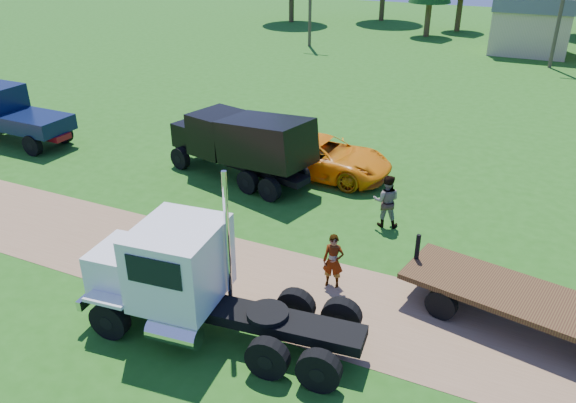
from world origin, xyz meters
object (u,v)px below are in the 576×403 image
at_px(spectator_a, 333,261).
at_px(orange_pickup, 323,156).
at_px(black_dump_truck, 243,142).
at_px(white_semi_tractor, 184,279).
at_px(navy_truck, 9,114).
at_px(flatbed_trailer, 536,307).

bearing_deg(spectator_a, orange_pickup, 104.90).
distance_m(black_dump_truck, orange_pickup, 3.52).
height_order(white_semi_tractor, orange_pickup, white_semi_tractor).
height_order(white_semi_tractor, black_dump_truck, white_semi_tractor).
distance_m(white_semi_tractor, black_dump_truck, 9.93).
xyz_separation_m(black_dump_truck, navy_truck, (-12.76, -0.85, -0.29)).
relative_size(white_semi_tractor, flatbed_trailer, 1.04).
bearing_deg(orange_pickup, navy_truck, 102.55).
bearing_deg(spectator_a, black_dump_truck, 128.02).
bearing_deg(spectator_a, navy_truck, 156.11).
xyz_separation_m(white_semi_tractor, navy_truck, (-16.23, 8.46, -0.14)).
distance_m(flatbed_trailer, spectator_a, 5.59).
bearing_deg(flatbed_trailer, navy_truck, -179.65).
height_order(flatbed_trailer, spectator_a, flatbed_trailer).
xyz_separation_m(white_semi_tractor, black_dump_truck, (-3.46, 9.30, 0.15)).
distance_m(white_semi_tractor, flatbed_trailer, 9.27).
relative_size(white_semi_tractor, spectator_a, 4.41).
bearing_deg(white_semi_tractor, spectator_a, 44.65).
distance_m(black_dump_truck, spectator_a, 8.63).
relative_size(white_semi_tractor, black_dump_truck, 1.05).
bearing_deg(navy_truck, black_dump_truck, 4.58).
bearing_deg(orange_pickup, flatbed_trailer, -126.71).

